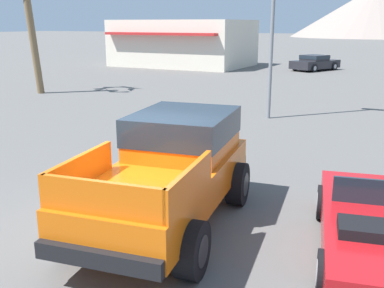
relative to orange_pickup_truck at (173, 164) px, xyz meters
name	(u,v)px	position (x,y,z in m)	size (l,w,h in m)	color
ground_plane	(132,232)	(-0.38, -0.81, -1.08)	(320.00, 320.00, 0.00)	#5B5956
orange_pickup_truck	(173,164)	(0.00, 0.00, 0.00)	(2.81, 5.14, 1.93)	orange
red_convertible_car	(383,232)	(3.60, 0.22, -0.64)	(2.62, 4.41, 1.13)	#B21419
parked_car_dark	(315,63)	(-3.85, 29.07, -0.48)	(3.36, 4.44, 1.19)	#232328
storefront_building	(183,43)	(-14.96, 28.06, 0.84)	(10.96, 8.19, 3.84)	beige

